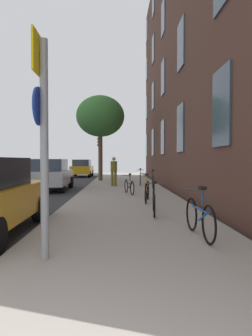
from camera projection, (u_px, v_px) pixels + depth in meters
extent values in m
plane|color=#332D28|center=(57.00, 190.00, 15.50)|extent=(41.80, 41.80, 0.00)
cube|color=#2D2D30|center=(17.00, 190.00, 15.45)|extent=(7.00, 38.00, 0.01)
cube|color=#9E9389|center=(124.00, 189.00, 15.59)|extent=(4.20, 38.00, 0.12)
cube|color=#513328|center=(176.00, 42.00, 14.96)|extent=(0.50, 27.00, 15.04)
cube|color=#384756|center=(221.00, 107.00, 7.58)|extent=(0.06, 1.27, 2.00)
cube|color=#384756|center=(180.00, 128.00, 12.58)|extent=(0.06, 1.27, 2.00)
cube|color=#384756|center=(163.00, 137.00, 17.57)|extent=(0.06, 1.27, 2.00)
cube|color=#384756|center=(153.00, 142.00, 22.57)|extent=(0.06, 1.27, 2.00)
cube|color=#384756|center=(147.00, 146.00, 27.57)|extent=(0.06, 1.27, 2.00)
cube|color=#384756|center=(181.00, 45.00, 12.49)|extent=(0.06, 1.27, 2.00)
cube|color=#384756|center=(163.00, 78.00, 17.48)|extent=(0.06, 1.27, 2.00)
cube|color=#384756|center=(153.00, 96.00, 22.48)|extent=(0.06, 1.27, 2.00)
cube|color=#384756|center=(147.00, 108.00, 27.48)|extent=(0.06, 1.27, 2.00)
cube|color=#384756|center=(163.00, 17.00, 17.39)|extent=(0.06, 1.27, 2.00)
cube|color=#384756|center=(153.00, 49.00, 22.39)|extent=(0.06, 1.27, 2.00)
cube|color=#384756|center=(147.00, 69.00, 27.38)|extent=(0.06, 1.27, 2.00)
cube|color=#384756|center=(153.00, 2.00, 22.29)|extent=(0.06, 1.27, 2.00)
cube|color=#384756|center=(147.00, 31.00, 27.29)|extent=(0.06, 1.27, 2.00)
cylinder|color=gray|center=(44.00, 150.00, 4.36)|extent=(0.12, 0.12, 3.22)
cube|color=yellow|center=(38.00, 55.00, 4.32)|extent=(0.03, 0.60, 0.60)
cylinder|color=#14339E|center=(38.00, 106.00, 4.34)|extent=(0.03, 0.56, 0.56)
cylinder|color=black|center=(102.00, 157.00, 24.73)|extent=(0.12, 0.12, 3.43)
cube|color=black|center=(99.00, 142.00, 24.69)|extent=(0.20, 0.24, 0.80)
sphere|color=red|center=(98.00, 139.00, 24.68)|extent=(0.16, 0.16, 0.16)
sphere|color=#523707|center=(98.00, 142.00, 24.69)|extent=(0.16, 0.16, 0.16)
sphere|color=#083E11|center=(98.00, 145.00, 24.69)|extent=(0.16, 0.16, 0.16)
cylinder|color=brown|center=(100.00, 156.00, 21.33)|extent=(0.30, 0.30, 3.57)
ellipsoid|color=#387533|center=(100.00, 116.00, 21.25)|extent=(3.44, 3.44, 2.92)
torus|color=black|center=(191.00, 214.00, 6.12)|extent=(0.07, 0.69, 0.69)
torus|color=black|center=(209.00, 225.00, 5.12)|extent=(0.07, 0.69, 0.69)
cylinder|color=#194C99|center=(199.00, 209.00, 5.62)|extent=(0.09, 0.86, 0.04)
cylinder|color=#194C99|center=(204.00, 216.00, 5.37)|extent=(0.07, 0.52, 0.28)
cylinder|color=#194C99|center=(202.00, 197.00, 5.46)|extent=(0.04, 0.04, 0.28)
cube|color=black|center=(202.00, 188.00, 5.45)|extent=(0.10, 0.24, 0.06)
cylinder|color=#4C4C4C|center=(192.00, 189.00, 6.11)|extent=(0.42, 0.05, 0.03)
torus|color=black|center=(153.00, 200.00, 8.51)|extent=(0.10, 0.61, 0.61)
torus|color=black|center=(154.00, 206.00, 7.50)|extent=(0.10, 0.61, 0.61)
cylinder|color=black|center=(154.00, 197.00, 8.00)|extent=(0.13, 0.86, 0.04)
cylinder|color=black|center=(154.00, 201.00, 7.75)|extent=(0.09, 0.52, 0.28)
cylinder|color=black|center=(154.00, 188.00, 7.84)|extent=(0.04, 0.04, 0.28)
cube|color=black|center=(154.00, 182.00, 7.84)|extent=(0.10, 0.24, 0.06)
cylinder|color=#4C4C4C|center=(153.00, 183.00, 8.50)|extent=(0.42, 0.07, 0.03)
torus|color=black|center=(148.00, 190.00, 10.93)|extent=(0.15, 0.69, 0.70)
torus|color=black|center=(146.00, 193.00, 9.88)|extent=(0.15, 0.69, 0.70)
cylinder|color=#C68C19|center=(147.00, 186.00, 10.40)|extent=(0.19, 0.89, 0.04)
cylinder|color=#C68C19|center=(146.00, 190.00, 10.14)|extent=(0.13, 0.54, 0.29)
cylinder|color=#C68C19|center=(147.00, 179.00, 10.23)|extent=(0.04, 0.04, 0.28)
cube|color=black|center=(147.00, 175.00, 10.23)|extent=(0.10, 0.24, 0.06)
cylinder|color=#4C4C4C|center=(148.00, 176.00, 10.91)|extent=(0.42, 0.10, 0.03)
torus|color=black|center=(126.00, 186.00, 13.29)|extent=(0.17, 0.60, 0.60)
torus|color=black|center=(132.00, 188.00, 12.29)|extent=(0.17, 0.60, 0.60)
cylinder|color=black|center=(129.00, 183.00, 12.78)|extent=(0.23, 0.86, 0.04)
cylinder|color=black|center=(131.00, 185.00, 12.54)|extent=(0.15, 0.52, 0.28)
cylinder|color=black|center=(130.00, 178.00, 12.63)|extent=(0.04, 0.04, 0.28)
cube|color=black|center=(130.00, 174.00, 12.62)|extent=(0.10, 0.24, 0.06)
cylinder|color=#4C4C4C|center=(126.00, 175.00, 13.27)|extent=(0.42, 0.12, 0.03)
torus|color=black|center=(153.00, 181.00, 15.74)|extent=(0.11, 0.69, 0.69)
torus|color=black|center=(153.00, 183.00, 14.69)|extent=(0.11, 0.69, 0.69)
cylinder|color=black|center=(153.00, 178.00, 15.21)|extent=(0.13, 0.89, 0.04)
cylinder|color=black|center=(153.00, 180.00, 14.95)|extent=(0.10, 0.54, 0.29)
cylinder|color=black|center=(153.00, 173.00, 15.05)|extent=(0.04, 0.04, 0.28)
cube|color=black|center=(153.00, 170.00, 15.05)|extent=(0.10, 0.24, 0.06)
cylinder|color=#4C4C4C|center=(153.00, 171.00, 15.73)|extent=(0.42, 0.07, 0.03)
torus|color=black|center=(140.00, 178.00, 18.09)|extent=(0.10, 0.68, 0.68)
torus|color=black|center=(140.00, 179.00, 17.13)|extent=(0.10, 0.68, 0.68)
cylinder|color=#99999E|center=(140.00, 176.00, 17.60)|extent=(0.11, 0.82, 0.04)
cylinder|color=#99999E|center=(140.00, 177.00, 17.36)|extent=(0.09, 0.50, 0.27)
cylinder|color=#99999E|center=(140.00, 172.00, 17.45)|extent=(0.04, 0.04, 0.28)
cube|color=black|center=(140.00, 169.00, 17.45)|extent=(0.10, 0.24, 0.06)
cylinder|color=#4C4C4C|center=(140.00, 170.00, 18.07)|extent=(0.42, 0.07, 0.03)
cylinder|color=olive|center=(112.00, 179.00, 16.75)|extent=(0.15, 0.15, 0.80)
cylinder|color=olive|center=(115.00, 179.00, 16.76)|extent=(0.15, 0.15, 0.80)
cylinder|color=olive|center=(114.00, 166.00, 16.74)|extent=(0.52, 0.52, 0.60)
sphere|color=tan|center=(114.00, 159.00, 16.72)|extent=(0.22, 0.22, 0.22)
cylinder|color=black|center=(39.00, 209.00, 7.56)|extent=(0.22, 0.64, 0.64)
cube|color=#B7B7BC|center=(51.00, 177.00, 15.50)|extent=(1.97, 4.22, 0.70)
cube|color=#2D3847|center=(50.00, 165.00, 15.27)|extent=(1.61, 2.38, 0.60)
cylinder|color=black|center=(42.00, 182.00, 16.81)|extent=(0.22, 0.64, 0.64)
cylinder|color=black|center=(71.00, 182.00, 16.85)|extent=(0.22, 0.64, 0.64)
cylinder|color=black|center=(27.00, 186.00, 14.16)|extent=(0.22, 0.64, 0.64)
cylinder|color=black|center=(62.00, 186.00, 14.20)|extent=(0.22, 0.64, 0.64)
cube|color=orange|center=(82.00, 170.00, 27.90)|extent=(1.79, 3.98, 0.70)
cube|color=#2D3847|center=(82.00, 163.00, 27.69)|extent=(1.50, 2.23, 0.60)
cylinder|color=black|center=(76.00, 173.00, 29.16)|extent=(0.22, 0.64, 0.64)
cylinder|color=black|center=(92.00, 173.00, 29.20)|extent=(0.22, 0.64, 0.64)
cylinder|color=black|center=(72.00, 174.00, 26.62)|extent=(0.22, 0.64, 0.64)
cylinder|color=black|center=(90.00, 174.00, 26.66)|extent=(0.22, 0.64, 0.64)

